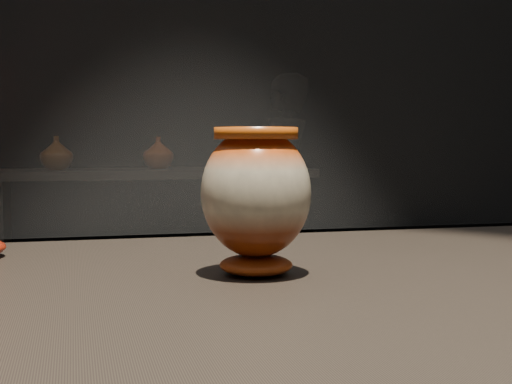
# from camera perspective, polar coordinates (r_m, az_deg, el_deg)

# --- Properties ---
(main_vase) EXTENTS (0.15, 0.15, 0.18)m
(main_vase) POSITION_cam_1_polar(r_m,az_deg,el_deg) (0.86, 0.00, -0.22)
(main_vase) COLOR #6B2409
(main_vase) RESTS_ON display_plinth
(back_shelf) EXTENTS (2.00, 0.60, 0.90)m
(back_shelf) POSITION_cam_1_polar(r_m,az_deg,el_deg) (4.39, -8.67, -1.61)
(back_shelf) COLOR black
(back_shelf) RESTS_ON ground
(back_vase_left) EXTENTS (0.23, 0.23, 0.20)m
(back_vase_left) POSITION_cam_1_polar(r_m,az_deg,el_deg) (4.29, -15.67, 3.01)
(back_vase_left) COLOR brown
(back_vase_left) RESTS_ON back_shelf
(back_vase_mid) EXTENTS (0.22, 0.22, 0.20)m
(back_vase_mid) POSITION_cam_1_polar(r_m,az_deg,el_deg) (4.43, -7.82, 3.14)
(back_vase_mid) COLOR #6B2409
(back_vase_mid) RESTS_ON back_shelf
(back_vase_right) EXTENTS (0.06, 0.06, 0.11)m
(back_vase_right) POSITION_cam_1_polar(r_m,az_deg,el_deg) (4.48, -2.43, 2.61)
(back_vase_right) COLOR brown
(back_vase_right) RESTS_ON back_shelf
(visitor) EXTENTS (0.67, 0.64, 1.54)m
(visitor) POSITION_cam_1_polar(r_m,az_deg,el_deg) (4.96, 2.17, 0.61)
(visitor) COLOR black
(visitor) RESTS_ON ground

